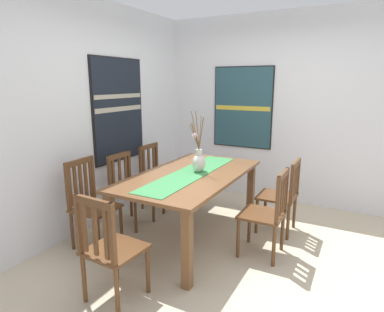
% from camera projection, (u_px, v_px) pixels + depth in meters
% --- Properties ---
extents(ground_plane, '(6.40, 6.40, 0.03)m').
position_uv_depth(ground_plane, '(236.00, 255.00, 3.39)').
color(ground_plane, beige).
extents(wall_back, '(6.40, 0.12, 2.70)m').
position_uv_depth(wall_back, '(95.00, 115.00, 3.95)').
color(wall_back, silver).
rests_on(wall_back, ground_plane).
extents(wall_side, '(0.12, 6.40, 2.70)m').
position_uv_depth(wall_side, '(285.00, 110.00, 4.69)').
color(wall_side, silver).
rests_on(wall_side, ground_plane).
extents(dining_table, '(1.86, 1.00, 0.76)m').
position_uv_depth(dining_table, '(191.00, 182.00, 3.60)').
color(dining_table, brown).
rests_on(dining_table, ground_plane).
extents(table_runner, '(1.71, 0.36, 0.01)m').
position_uv_depth(table_runner, '(191.00, 173.00, 3.58)').
color(table_runner, '#388447').
rests_on(table_runner, dining_table).
extents(centerpiece_vase, '(0.30, 0.20, 0.68)m').
position_uv_depth(centerpiece_vase, '(199.00, 160.00, 3.61)').
color(centerpiece_vase, silver).
rests_on(centerpiece_vase, dining_table).
extents(chair_0, '(0.43, 0.43, 0.89)m').
position_uv_depth(chair_0, '(129.00, 188.00, 4.02)').
color(chair_0, brown).
rests_on(chair_0, ground_plane).
extents(chair_1, '(0.42, 0.42, 0.88)m').
position_uv_depth(chair_1, '(282.00, 194.00, 3.80)').
color(chair_1, brown).
rests_on(chair_1, ground_plane).
extents(chair_2, '(0.42, 0.42, 0.90)m').
position_uv_depth(chair_2, '(268.00, 212.00, 3.27)').
color(chair_2, brown).
rests_on(chair_2, ground_plane).
extents(chair_3, '(0.43, 0.43, 0.95)m').
position_uv_depth(chair_3, '(91.00, 202.00, 3.48)').
color(chair_3, brown).
rests_on(chair_3, ground_plane).
extents(chair_4, '(0.44, 0.44, 0.89)m').
position_uv_depth(chair_4, '(157.00, 175.00, 4.58)').
color(chair_4, brown).
rests_on(chair_4, ground_plane).
extents(chair_5, '(0.44, 0.44, 0.92)m').
position_uv_depth(chair_5, '(110.00, 248.00, 2.56)').
color(chair_5, brown).
rests_on(chair_5, ground_plane).
extents(painting_on_back_wall, '(0.94, 0.05, 1.32)m').
position_uv_depth(painting_on_back_wall, '(118.00, 110.00, 4.21)').
color(painting_on_back_wall, black).
extents(painting_on_side_wall, '(0.05, 0.91, 1.21)m').
position_uv_depth(painting_on_side_wall, '(243.00, 108.00, 4.91)').
color(painting_on_side_wall, black).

